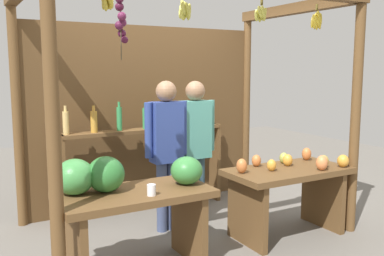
{
  "coord_description": "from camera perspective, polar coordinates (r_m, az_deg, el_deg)",
  "views": [
    {
      "loc": [
        -2.08,
        -3.9,
        1.7
      ],
      "look_at": [
        0.0,
        -0.19,
        1.11
      ],
      "focal_mm": 39.97,
      "sensor_mm": 36.0,
      "label": 1
    }
  ],
  "objects": [
    {
      "name": "vendor_woman",
      "position": [
        4.65,
        0.42,
        -1.5
      ],
      "size": [
        0.48,
        0.21,
        1.57
      ],
      "rotation": [
        0.0,
        0.0,
        -0.13
      ],
      "color": "#304D59",
      "rests_on": "ground"
    },
    {
      "name": "fruit_counter_left",
      "position": [
        3.61,
        -8.7,
        -9.01
      ],
      "size": [
        1.3,
        0.64,
        0.99
      ],
      "color": "brown",
      "rests_on": "ground"
    },
    {
      "name": "ground_plane",
      "position": [
        4.74,
        -1.13,
        -13.1
      ],
      "size": [
        12.0,
        12.0,
        0.0
      ],
      "primitive_type": "plane",
      "color": "slate",
      "rests_on": "ground"
    },
    {
      "name": "market_stall",
      "position": [
        4.82,
        -3.67,
        4.65
      ],
      "size": [
        3.12,
        1.98,
        2.46
      ],
      "color": "brown",
      "rests_on": "ground"
    },
    {
      "name": "fruit_counter_right",
      "position": [
        4.49,
        12.78,
        -7.32
      ],
      "size": [
        1.26,
        0.64,
        0.85
      ],
      "color": "brown",
      "rests_on": "ground"
    },
    {
      "name": "vendor_man",
      "position": [
        4.42,
        -3.42,
        -1.92
      ],
      "size": [
        0.48,
        0.21,
        1.58
      ],
      "rotation": [
        0.0,
        0.0,
        -0.08
      ],
      "color": "#434F76",
      "rests_on": "ground"
    },
    {
      "name": "bottle_shelf_unit",
      "position": [
        5.08,
        -6.23,
        -2.36
      ],
      "size": [
        2.0,
        0.22,
        1.33
      ],
      "color": "brown",
      "rests_on": "ground"
    }
  ]
}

